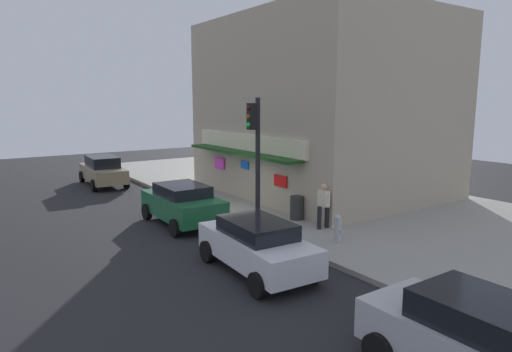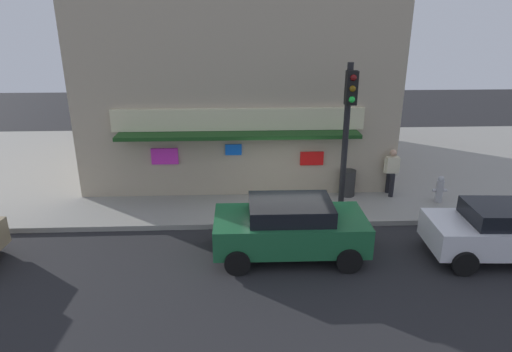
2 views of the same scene
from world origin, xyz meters
TOP-DOWN VIEW (x-y plane):
  - ground_plane at (0.00, 0.00)m, footprint 51.44×51.44m
  - sidewalk at (0.00, 5.88)m, footprint 34.30×11.76m
  - corner_building at (-1.37, 6.69)m, footprint 10.85×9.63m
  - traffic_light at (1.79, 0.55)m, footprint 0.32×0.58m
  - fire_hydrant at (5.26, 1.40)m, footprint 0.48×0.24m
  - trash_can at (2.34, 2.10)m, footprint 0.52×0.52m
  - pedestrian at (3.83, 2.10)m, footprint 0.55×0.53m
  - parked_car_green at (-0.08, -1.54)m, footprint 3.96×2.10m
  - parked_car_white at (5.55, -1.96)m, footprint 4.12×2.09m

SIDE VIEW (x-z plane):
  - ground_plane at x=0.00m, z-range 0.00..0.00m
  - sidewalk at x=0.00m, z-range 0.00..0.16m
  - fire_hydrant at x=5.26m, z-range 0.15..1.06m
  - trash_can at x=2.34m, z-range 0.16..1.07m
  - parked_car_white at x=5.55m, z-range 0.04..1.52m
  - parked_car_green at x=-0.08m, z-range 0.04..1.58m
  - pedestrian at x=3.83m, z-range 0.24..1.86m
  - traffic_light at x=1.79m, z-range 0.83..5.46m
  - corner_building at x=-1.37m, z-range 0.16..8.53m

